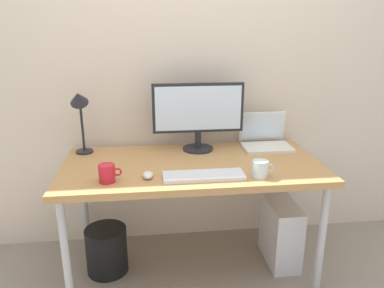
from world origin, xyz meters
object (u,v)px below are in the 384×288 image
Objects in this scene: mouse at (148,175)px; wastebasket at (107,250)px; coffee_mug at (107,173)px; glass_cup at (260,169)px; desk_lamp at (80,108)px; desk at (192,172)px; monitor at (198,112)px; computer_tower at (281,232)px; laptop at (265,138)px; keyboard at (204,176)px.

mouse is 0.30× the size of wastebasket.
mouse is 0.22m from coffee_mug.
mouse is at bearing 174.13° from glass_cup.
desk_lamp is at bearing 132.66° from mouse.
desk is 2.62× the size of monitor.
computer_tower is (1.26, -0.24, -0.82)m from desk_lamp.
coffee_mug is 0.41× the size of wastebasket.
desk is 0.75m from computer_tower.
laptop reaches higher than mouse.
laptop is 0.70m from keyboard.
wastebasket is (-0.58, 0.26, -0.59)m from keyboard.
desk is 0.25m from keyboard.
keyboard is 0.30m from mouse.
mouse is at bearing 7.25° from coffee_mug.
computer_tower is at bearing 11.94° from coffee_mug.
mouse is (-0.33, -0.44, -0.24)m from monitor.
glass_cup is (0.31, -0.03, 0.04)m from keyboard.
glass_cup is (0.82, -0.04, -0.00)m from coffee_mug.
laptop is (0.53, 0.26, 0.12)m from desk.
desk is at bearing 36.90° from mouse.
mouse reaches higher than desk.
desk_lamp is (-1.20, -0.02, 0.25)m from laptop.
keyboard is at bearing -34.12° from desk_lamp.
desk_lamp is (-0.67, 0.24, 0.36)m from desk.
monitor reaches higher than glass_cup.
monitor is 0.60m from mouse.
coffee_mug is (-0.51, 0.01, 0.04)m from keyboard.
monitor is at bearing 19.62° from wastebasket.
keyboard is at bearing -7.07° from mouse.
monitor is 0.54m from keyboard.
keyboard reaches higher than computer_tower.
laptop is at bearing 25.69° from coffee_mug.
desk_lamp is 0.90m from keyboard.
desk_lamp is at bearing 179.96° from monitor.
laptop reaches higher than glass_cup.
monitor reaches higher than laptop.
desk is at bearing 25.32° from coffee_mug.
monitor is at bearing 40.66° from coffee_mug.
coffee_mug is at bearing -154.31° from laptop.
monitor is 4.82× the size of coffee_mug.
desk reaches higher than wastebasket.
laptop is at bearing 12.33° from wastebasket.
laptop reaches higher than computer_tower.
monitor is at bearing -0.04° from desk_lamp.
keyboard is 0.87m from wastebasket.
computer_tower is (1.07, 0.23, -0.57)m from coffee_mug.
glass_cup is (0.27, -0.50, -0.21)m from monitor.
desk is 3.51× the size of keyboard.
monitor is 1.96× the size of wastebasket.
laptop is 2.62× the size of coffee_mug.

